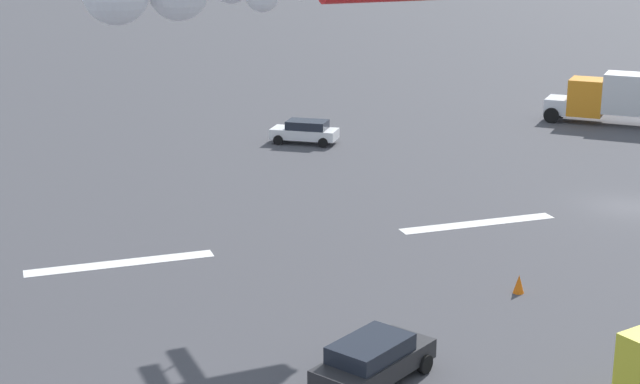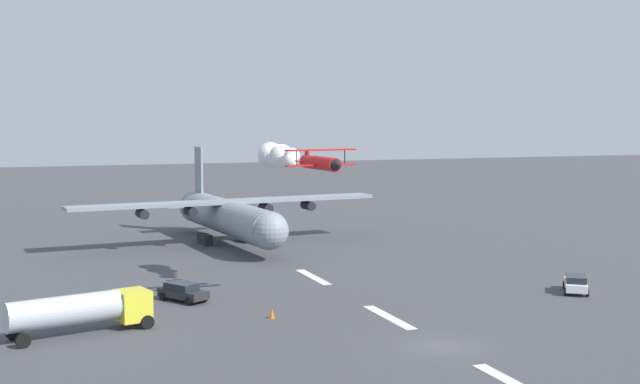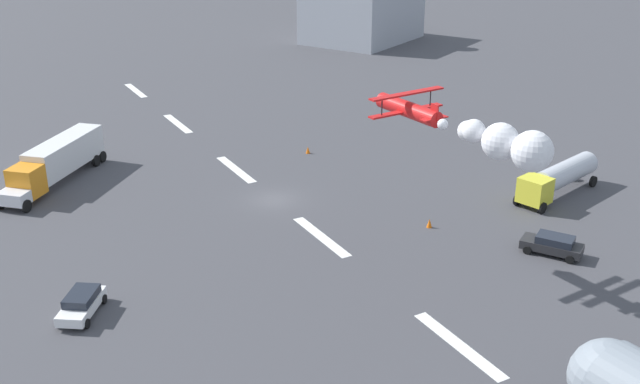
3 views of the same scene
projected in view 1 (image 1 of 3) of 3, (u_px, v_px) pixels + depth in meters
ground_plane at (627, 207)px, 49.12m from camera, size 440.00×440.00×0.00m
runway_stripe_3 at (478, 223)px, 46.43m from camera, size 8.00×0.90×0.01m
runway_stripe_4 at (121, 263)px, 41.07m from camera, size 8.00×0.90×0.01m
followme_car_yellow at (305, 131)px, 62.77m from camera, size 4.57×3.90×1.52m
airport_staff_sedan at (373, 360)px, 30.29m from camera, size 4.73×3.87×1.52m
traffic_cone_far at (519, 284)px, 37.74m from camera, size 0.44×0.44×0.75m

